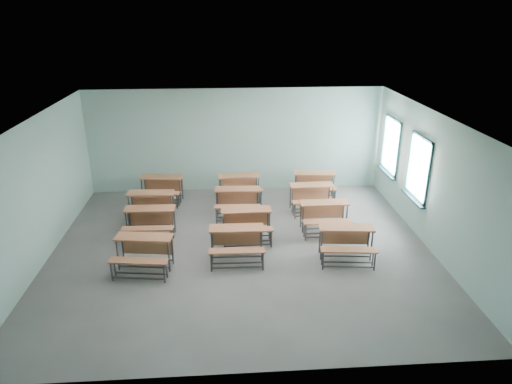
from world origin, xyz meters
TOP-DOWN VIEW (x-y plane):
  - room at (0.08, 0.03)m, footprint 9.04×8.04m
  - desk_unit_r0c0 at (-2.17, -0.75)m, footprint 1.34×0.99m
  - desk_unit_r0c1 at (-0.13, -0.46)m, footprint 1.25×0.86m
  - desk_unit_r0c2 at (2.37, -0.61)m, footprint 1.31×0.95m
  - desk_unit_r1c0 at (-2.25, 0.78)m, footprint 1.26×0.86m
  - desk_unit_r1c1 at (0.15, 0.54)m, footprint 1.25×0.86m
  - desk_unit_r1c2 at (2.17, 0.84)m, footprint 1.24×0.84m
  - desk_unit_r2c0 at (-2.38, 1.84)m, footprint 1.27×0.88m
  - desk_unit_r2c1 at (-0.03, 1.94)m, footprint 1.27×0.88m
  - desk_unit_r2c2 at (2.08, 2.12)m, footprint 1.26×0.86m
  - desk_unit_r3c0 at (-2.25, 3.08)m, footprint 1.33×0.98m
  - desk_unit_r3c1 at (0.07, 3.06)m, footprint 1.33×0.98m
  - desk_unit_r3c2 at (2.35, 3.08)m, footprint 1.32×0.96m

SIDE VIEW (x-z plane):
  - desk_unit_r0c0 at x=-2.17m, z-range 0.13..0.91m
  - desk_unit_r0c1 at x=-0.13m, z-range 0.13..0.91m
  - desk_unit_r0c2 at x=2.37m, z-range 0.13..0.91m
  - desk_unit_r1c0 at x=-2.25m, z-range 0.13..0.91m
  - desk_unit_r1c1 at x=0.15m, z-range 0.13..0.91m
  - desk_unit_r1c2 at x=2.17m, z-range 0.13..0.91m
  - desk_unit_r2c0 at x=-2.38m, z-range 0.13..0.91m
  - desk_unit_r2c1 at x=-0.03m, z-range 0.13..0.91m
  - desk_unit_r2c2 at x=2.08m, z-range 0.13..0.91m
  - desk_unit_r3c0 at x=-2.25m, z-range 0.13..0.91m
  - desk_unit_r3c1 at x=0.07m, z-range 0.13..0.91m
  - desk_unit_r3c2 at x=2.35m, z-range 0.13..0.91m
  - room at x=0.08m, z-range -0.02..3.22m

